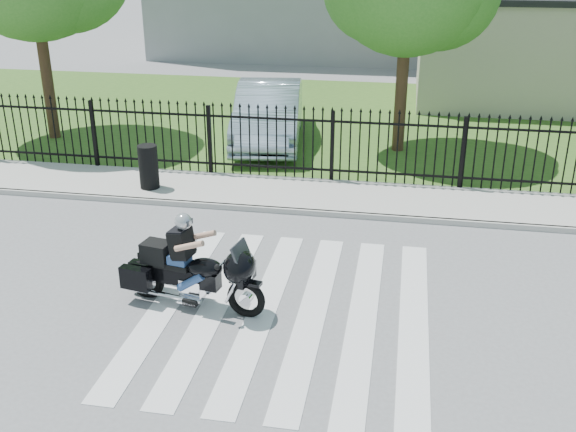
# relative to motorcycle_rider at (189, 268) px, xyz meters

# --- Properties ---
(ground) EXTENTS (120.00, 120.00, 0.00)m
(ground) POSITION_rel_motorcycle_rider_xyz_m (1.59, 0.07, -0.67)
(ground) COLOR slate
(ground) RESTS_ON ground
(crosswalk) EXTENTS (5.00, 5.50, 0.01)m
(crosswalk) POSITION_rel_motorcycle_rider_xyz_m (1.59, 0.07, -0.67)
(crosswalk) COLOR silver
(crosswalk) RESTS_ON ground
(sidewalk) EXTENTS (40.00, 2.00, 0.12)m
(sidewalk) POSITION_rel_motorcycle_rider_xyz_m (1.59, 5.07, -0.61)
(sidewalk) COLOR #ADAAA3
(sidewalk) RESTS_ON ground
(curb) EXTENTS (40.00, 0.12, 0.12)m
(curb) POSITION_rel_motorcycle_rider_xyz_m (1.59, 4.07, -0.61)
(curb) COLOR #ADAAA3
(curb) RESTS_ON ground
(grass_strip) EXTENTS (40.00, 12.00, 0.02)m
(grass_strip) POSITION_rel_motorcycle_rider_xyz_m (1.59, 12.07, -0.66)
(grass_strip) COLOR #31571E
(grass_strip) RESTS_ON ground
(iron_fence) EXTENTS (26.00, 0.04, 1.80)m
(iron_fence) POSITION_rel_motorcycle_rider_xyz_m (1.59, 6.07, 0.23)
(iron_fence) COLOR black
(iron_fence) RESTS_ON ground
(building_low) EXTENTS (10.00, 6.00, 3.50)m
(building_low) POSITION_rel_motorcycle_rider_xyz_m (8.59, 16.07, 1.08)
(building_low) COLOR #B8AD99
(building_low) RESTS_ON ground
(motorcycle_rider) EXTENTS (2.47, 1.10, 1.64)m
(motorcycle_rider) POSITION_rel_motorcycle_rider_xyz_m (0.00, 0.00, 0.00)
(motorcycle_rider) COLOR black
(motorcycle_rider) RESTS_ON ground
(parked_car) EXTENTS (2.43, 5.28, 1.68)m
(parked_car) POSITION_rel_motorcycle_rider_xyz_m (-0.58, 9.19, 0.18)
(parked_car) COLOR #ABC2D7
(parked_car) RESTS_ON grass_strip
(litter_bin) EXTENTS (0.59, 0.59, 1.01)m
(litter_bin) POSITION_rel_motorcycle_rider_xyz_m (-2.51, 4.77, -0.05)
(litter_bin) COLOR black
(litter_bin) RESTS_ON sidewalk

